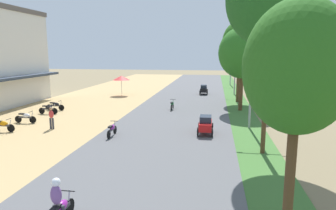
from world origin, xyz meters
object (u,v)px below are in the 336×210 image
parked_motorbike_fifth (48,109)px  parked_motorbike_fourth (26,117)px  pedestrian_on_shoulder (51,117)px  streetlamp_far (231,60)px  vendor_umbrella (121,78)px  parked_motorbike_third (3,125)px  motorbike_ahead_third (112,129)px  car_hatchback_red (206,124)px  streetlamp_near (252,63)px  utility_pole_near (253,55)px  streetlamp_mid (235,62)px  median_tree_third (242,53)px  median_tree_nearest (298,68)px  car_hatchback_black (204,89)px  median_tree_fourth (240,43)px  median_tree_second (271,0)px  motorbike_ahead_fourth (172,104)px  parked_motorbike_sixth (55,105)px  motorbike_ahead_second (59,203)px

parked_motorbike_fifth → parked_motorbike_fourth: bearing=-88.0°
pedestrian_on_shoulder → streetlamp_far: 35.84m
vendor_umbrella → parked_motorbike_third: bearing=-98.4°
parked_motorbike_third → motorbike_ahead_third: size_ratio=1.00×
car_hatchback_red → pedestrian_on_shoulder: bearing=-178.2°
streetlamp_near → streetlamp_far: bearing=90.0°
utility_pole_near → streetlamp_mid: bearing=146.3°
pedestrian_on_shoulder → median_tree_third: median_tree_third is taller
parked_motorbike_third → parked_motorbike_fifth: 6.22m
median_tree_nearest → car_hatchback_black: 31.75m
car_hatchback_red → median_tree_fourth: bearing=77.5°
streetlamp_near → car_hatchback_red: bearing=-144.1°
median_tree_second → median_tree_fourth: 17.84m
streetlamp_near → median_tree_second: bearing=-88.8°
vendor_umbrella → streetlamp_mid: bearing=13.7°
median_tree_second → median_tree_fourth: median_tree_second is taller
motorbike_ahead_fourth → utility_pole_near: bearing=51.7°
parked_motorbike_fifth → motorbike_ahead_fourth: size_ratio=1.00×
parked_motorbike_fifth → median_tree_fourth: bearing=29.0°
utility_pole_near → motorbike_ahead_fourth: utility_pole_near is taller
median_tree_second → median_tree_third: bearing=91.1°
parked_motorbike_fourth → parked_motorbike_fifth: size_ratio=1.00×
median_tree_nearest → streetlamp_mid: size_ratio=0.96×
parked_motorbike_third → parked_motorbike_fourth: 2.68m
parked_motorbike_fourth → streetlamp_far: 35.90m
car_hatchback_red → motorbike_ahead_third: 6.28m
median_tree_second → streetlamp_mid: median_tree_second is taller
parked_motorbike_sixth → median_tree_third: median_tree_third is taller
parked_motorbike_fifth → motorbike_ahead_second: (9.96, -16.56, 0.30)m
streetlamp_far → motorbike_ahead_fourth: size_ratio=4.04×
median_tree_fourth → streetlamp_far: size_ratio=1.22×
streetlamp_far → median_tree_nearest: bearing=-90.5°
pedestrian_on_shoulder → streetlamp_near: 14.92m
parked_motorbike_sixth → streetlamp_near: (17.59, -4.10, 4.24)m
median_tree_third → car_hatchback_red: size_ratio=3.91×
streetlamp_far → motorbike_ahead_second: 45.04m
parked_motorbike_third → car_hatchback_red: car_hatchback_red is taller
vendor_umbrella → streetlamp_near: size_ratio=0.31×
motorbike_ahead_third → motorbike_ahead_fourth: same height
parked_motorbike_fourth → parked_motorbike_third: bearing=-88.8°
motorbike_ahead_fourth → vendor_umbrella: bearing=131.6°
car_hatchback_red → motorbike_ahead_third: bearing=-165.5°
parked_motorbike_sixth → parked_motorbike_third: bearing=-86.9°
vendor_umbrella → median_tree_second: bearing=-54.9°
median_tree_nearest → utility_pole_near: size_ratio=0.70×
vendor_umbrella → motorbike_ahead_third: vendor_umbrella is taller
parked_motorbike_fifth → streetlamp_near: size_ratio=0.22×
parked_motorbike_fifth → median_tree_nearest: bearing=-43.8°
vendor_umbrella → motorbike_ahead_fourth: size_ratio=1.40×
parked_motorbike_fourth → median_tree_nearest: 21.58m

